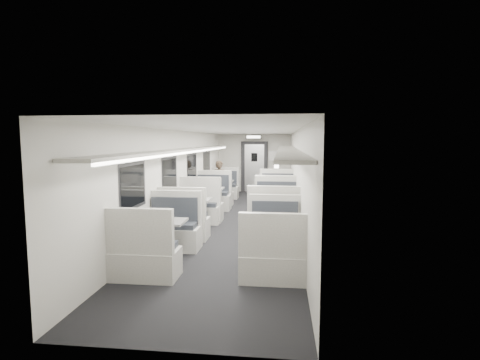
% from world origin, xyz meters
% --- Properties ---
extents(room, '(3.24, 12.24, 2.64)m').
position_xyz_m(room, '(0.00, 0.00, 1.20)').
color(room, black).
rests_on(room, ground).
extents(booth_left_a, '(1.05, 2.12, 1.14)m').
position_xyz_m(booth_left_a, '(-1.00, 3.36, 0.38)').
color(booth_left_a, beige).
rests_on(booth_left_a, room).
extents(booth_left_b, '(1.12, 2.27, 1.21)m').
position_xyz_m(booth_left_b, '(-1.00, 0.97, 0.41)').
color(booth_left_b, beige).
rests_on(booth_left_b, room).
extents(booth_left_c, '(1.07, 2.18, 1.17)m').
position_xyz_m(booth_left_c, '(-1.00, -0.86, 0.39)').
color(booth_left_c, beige).
rests_on(booth_left_c, room).
extents(booth_left_d, '(1.06, 2.14, 1.15)m').
position_xyz_m(booth_left_d, '(-1.00, -3.24, 0.38)').
color(booth_left_d, beige).
rests_on(booth_left_d, room).
extents(booth_right_a, '(0.96, 1.95, 1.05)m').
position_xyz_m(booth_right_a, '(1.00, 3.09, 0.35)').
color(booth_right_a, beige).
rests_on(booth_right_a, room).
extents(booth_right_b, '(1.13, 2.30, 1.23)m').
position_xyz_m(booth_right_b, '(1.00, 1.45, 0.41)').
color(booth_right_b, beige).
rests_on(booth_right_b, room).
extents(booth_right_c, '(1.14, 2.30, 1.23)m').
position_xyz_m(booth_right_c, '(1.00, -0.91, 0.41)').
color(booth_right_c, beige).
rests_on(booth_right_c, room).
extents(booth_right_d, '(1.01, 2.05, 1.09)m').
position_xyz_m(booth_right_d, '(1.00, -3.16, 0.37)').
color(booth_right_d, beige).
rests_on(booth_right_d, room).
extents(passenger, '(0.56, 0.39, 1.48)m').
position_xyz_m(passenger, '(-0.94, 2.76, 0.74)').
color(passenger, black).
rests_on(passenger, room).
extents(window_a, '(0.02, 1.18, 0.84)m').
position_xyz_m(window_a, '(-1.49, 3.40, 1.35)').
color(window_a, black).
rests_on(window_a, room).
extents(window_b, '(0.02, 1.18, 0.84)m').
position_xyz_m(window_b, '(-1.49, 1.20, 1.35)').
color(window_b, black).
rests_on(window_b, room).
extents(window_c, '(0.02, 1.18, 0.84)m').
position_xyz_m(window_c, '(-1.49, -1.00, 1.35)').
color(window_c, black).
rests_on(window_c, room).
extents(window_d, '(0.02, 1.18, 0.84)m').
position_xyz_m(window_d, '(-1.49, -3.20, 1.35)').
color(window_d, black).
rests_on(window_d, room).
extents(luggage_rack_left, '(0.46, 10.40, 0.09)m').
position_xyz_m(luggage_rack_left, '(-1.24, -0.30, 1.92)').
color(luggage_rack_left, beige).
rests_on(luggage_rack_left, room).
extents(luggage_rack_right, '(0.46, 10.40, 0.09)m').
position_xyz_m(luggage_rack_right, '(1.24, -0.30, 1.92)').
color(luggage_rack_right, beige).
rests_on(luggage_rack_right, room).
extents(vestibule_door, '(1.10, 0.13, 2.10)m').
position_xyz_m(vestibule_door, '(0.00, 5.93, 1.04)').
color(vestibule_door, black).
rests_on(vestibule_door, room).
extents(exit_sign, '(0.62, 0.12, 0.16)m').
position_xyz_m(exit_sign, '(0.00, 5.44, 2.28)').
color(exit_sign, black).
rests_on(exit_sign, room).
extents(wall_notice, '(0.32, 0.02, 0.40)m').
position_xyz_m(wall_notice, '(0.75, 5.92, 1.50)').
color(wall_notice, silver).
rests_on(wall_notice, room).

